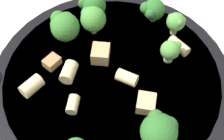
# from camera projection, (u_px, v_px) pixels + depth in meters

# --- Properties ---
(ground_plane) EXTENTS (2.00, 2.00, 0.00)m
(ground_plane) POSITION_uv_depth(u_px,v_px,m) (112.00, 87.00, 0.41)
(ground_plane) COLOR beige
(pasta_bowl) EXTENTS (0.30, 0.30, 0.03)m
(pasta_bowl) POSITION_uv_depth(u_px,v_px,m) (112.00, 80.00, 0.40)
(pasta_bowl) COLOR black
(pasta_bowl) RESTS_ON ground_plane
(broccoli_floret_0) EXTENTS (0.03, 0.03, 0.04)m
(broccoli_floret_0) POSITION_uv_depth(u_px,v_px,m) (92.00, 18.00, 0.41)
(broccoli_floret_0) COLOR #93B766
(broccoli_floret_0) RESTS_ON pasta_bowl
(broccoli_floret_1) EXTENTS (0.02, 0.03, 0.03)m
(broccoli_floret_1) POSITION_uv_depth(u_px,v_px,m) (176.00, 22.00, 0.41)
(broccoli_floret_1) COLOR #93B766
(broccoli_floret_1) RESTS_ON pasta_bowl
(broccoli_floret_2) EXTENTS (0.03, 0.02, 0.03)m
(broccoli_floret_2) POSITION_uv_depth(u_px,v_px,m) (171.00, 50.00, 0.39)
(broccoli_floret_2) COLOR #9EC175
(broccoli_floret_2) RESTS_ON pasta_bowl
(broccoli_floret_3) EXTENTS (0.04, 0.04, 0.04)m
(broccoli_floret_3) POSITION_uv_depth(u_px,v_px,m) (64.00, 25.00, 0.41)
(broccoli_floret_3) COLOR #84AD60
(broccoli_floret_3) RESTS_ON pasta_bowl
(broccoli_floret_4) EXTENTS (0.03, 0.03, 0.03)m
(broccoli_floret_4) POSITION_uv_depth(u_px,v_px,m) (153.00, 10.00, 0.43)
(broccoli_floret_4) COLOR #84AD60
(broccoli_floret_4) RESTS_ON pasta_bowl
(broccoli_floret_5) EXTENTS (0.04, 0.04, 0.04)m
(broccoli_floret_5) POSITION_uv_depth(u_px,v_px,m) (160.00, 130.00, 0.32)
(broccoli_floret_5) COLOR #84AD60
(broccoli_floret_5) RESTS_ON pasta_bowl
(broccoli_floret_6) EXTENTS (0.04, 0.03, 0.04)m
(broccoli_floret_6) POSITION_uv_depth(u_px,v_px,m) (93.00, 5.00, 0.43)
(broccoli_floret_6) COLOR #84AD60
(broccoli_floret_6) RESTS_ON pasta_bowl
(rigatoni_0) EXTENTS (0.03, 0.03, 0.02)m
(rigatoni_0) POSITION_uv_depth(u_px,v_px,m) (69.00, 72.00, 0.38)
(rigatoni_0) COLOR beige
(rigatoni_0) RESTS_ON pasta_bowl
(rigatoni_1) EXTENTS (0.03, 0.03, 0.02)m
(rigatoni_1) POSITION_uv_depth(u_px,v_px,m) (32.00, 86.00, 0.37)
(rigatoni_1) COLOR beige
(rigatoni_1) RESTS_ON pasta_bowl
(rigatoni_3) EXTENTS (0.03, 0.03, 0.02)m
(rigatoni_3) POSITION_uv_depth(u_px,v_px,m) (127.00, 78.00, 0.38)
(rigatoni_3) COLOR beige
(rigatoni_3) RESTS_ON pasta_bowl
(rigatoni_4) EXTENTS (0.03, 0.03, 0.01)m
(rigatoni_4) POSITION_uv_depth(u_px,v_px,m) (179.00, 46.00, 0.41)
(rigatoni_4) COLOR beige
(rigatoni_4) RESTS_ON pasta_bowl
(rigatoni_5) EXTENTS (0.02, 0.02, 0.01)m
(rigatoni_5) POSITION_uv_depth(u_px,v_px,m) (73.00, 104.00, 0.36)
(rigatoni_5) COLOR beige
(rigatoni_5) RESTS_ON pasta_bowl
(chicken_chunk_0) EXTENTS (0.03, 0.03, 0.02)m
(chicken_chunk_0) POSITION_uv_depth(u_px,v_px,m) (101.00, 54.00, 0.40)
(chicken_chunk_0) COLOR tan
(chicken_chunk_0) RESTS_ON pasta_bowl
(chicken_chunk_1) EXTENTS (0.03, 0.03, 0.01)m
(chicken_chunk_1) POSITION_uv_depth(u_px,v_px,m) (146.00, 103.00, 0.36)
(chicken_chunk_1) COLOR tan
(chicken_chunk_1) RESTS_ON pasta_bowl
(chicken_chunk_2) EXTENTS (0.03, 0.02, 0.01)m
(chicken_chunk_2) POSITION_uv_depth(u_px,v_px,m) (52.00, 62.00, 0.39)
(chicken_chunk_2) COLOR #A87A4C
(chicken_chunk_2) RESTS_ON pasta_bowl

